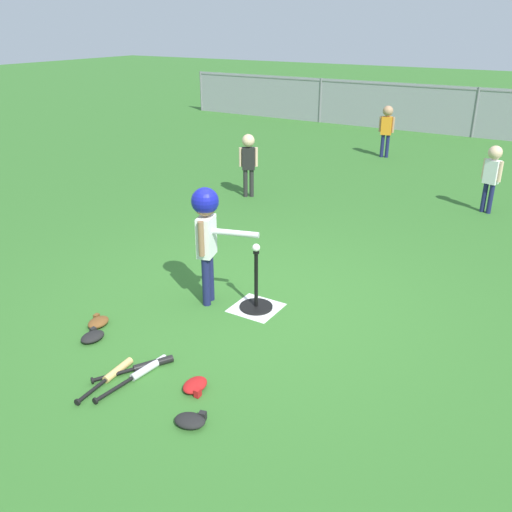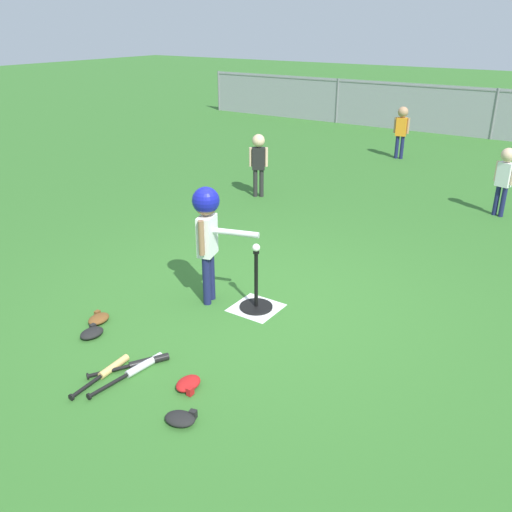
# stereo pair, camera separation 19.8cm
# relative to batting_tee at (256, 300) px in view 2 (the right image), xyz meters

# --- Properties ---
(ground_plane) EXTENTS (60.00, 60.00, 0.00)m
(ground_plane) POSITION_rel_batting_tee_xyz_m (0.00, 0.05, -0.09)
(ground_plane) COLOR #336B28
(home_plate) EXTENTS (0.44, 0.44, 0.01)m
(home_plate) POSITION_rel_batting_tee_xyz_m (0.00, 0.00, -0.09)
(home_plate) COLOR white
(home_plate) RESTS_ON ground_plane
(batting_tee) EXTENTS (0.32, 0.32, 0.60)m
(batting_tee) POSITION_rel_batting_tee_xyz_m (0.00, 0.00, 0.00)
(batting_tee) COLOR black
(batting_tee) RESTS_ON ground_plane
(baseball_on_tee) EXTENTS (0.07, 0.07, 0.07)m
(baseball_on_tee) POSITION_rel_batting_tee_xyz_m (0.00, 0.00, 0.55)
(baseball_on_tee) COLOR white
(baseball_on_tee) RESTS_ON batting_tee
(batter_child) EXTENTS (0.62, 0.34, 1.17)m
(batter_child) POSITION_rel_batting_tee_xyz_m (-0.46, -0.14, 0.75)
(batter_child) COLOR #191E4C
(batter_child) RESTS_ON ground_plane
(fielder_near_left) EXTENTS (0.30, 0.20, 1.02)m
(fielder_near_left) POSITION_rel_batting_tee_xyz_m (-1.09, 6.76, 0.57)
(fielder_near_left) COLOR #191E4C
(fielder_near_left) RESTS_ON ground_plane
(fielder_near_right) EXTENTS (0.25, 0.20, 0.98)m
(fielder_near_right) POSITION_rel_batting_tee_xyz_m (-2.00, 3.04, 0.54)
(fielder_near_right) COLOR #262626
(fielder_near_right) RESTS_ON ground_plane
(fielder_deep_right) EXTENTS (0.28, 0.19, 0.97)m
(fielder_deep_right) POSITION_rel_batting_tee_xyz_m (1.34, 4.18, 0.54)
(fielder_deep_right) COLOR #191E4C
(fielder_deep_right) RESTS_ON ground_plane
(spare_bat_silver) EXTENTS (0.13, 0.70, 0.06)m
(spare_bat_silver) POSITION_rel_batting_tee_xyz_m (-0.19, -1.40, -0.06)
(spare_bat_silver) COLOR silver
(spare_bat_silver) RESTS_ON ground_plane
(spare_bat_wood) EXTENTS (0.10, 0.60, 0.06)m
(spare_bat_wood) POSITION_rel_batting_tee_xyz_m (-0.37, -1.54, -0.06)
(spare_bat_wood) COLOR #DBB266
(spare_bat_wood) RESTS_ON ground_plane
(spare_bat_black) EXTENTS (0.38, 0.59, 0.06)m
(spare_bat_black) POSITION_rel_batting_tee_xyz_m (-0.23, -1.32, -0.06)
(spare_bat_black) COLOR black
(spare_bat_black) RESTS_ON ground_plane
(glove_by_plate) EXTENTS (0.25, 0.22, 0.07)m
(glove_by_plate) POSITION_rel_batting_tee_xyz_m (0.48, -1.65, -0.05)
(glove_by_plate) COLOR black
(glove_by_plate) RESTS_ON ground_plane
(glove_near_bats) EXTENTS (0.20, 0.24, 0.07)m
(glove_near_bats) POSITION_rel_batting_tee_xyz_m (-1.06, -1.03, -0.05)
(glove_near_bats) COLOR brown
(glove_near_bats) RESTS_ON ground_plane
(glove_tossed_aside) EXTENTS (0.18, 0.22, 0.07)m
(glove_tossed_aside) POSITION_rel_batting_tee_xyz_m (0.27, -1.32, -0.05)
(glove_tossed_aside) COLOR #B21919
(glove_tossed_aside) RESTS_ON ground_plane
(glove_outfield_drop) EXTENTS (0.18, 0.23, 0.07)m
(glove_outfield_drop) POSITION_rel_batting_tee_xyz_m (-0.91, -1.24, -0.05)
(glove_outfield_drop) COLOR black
(glove_outfield_drop) RESTS_ON ground_plane
(outfield_fence) EXTENTS (16.06, 0.06, 1.15)m
(outfield_fence) POSITION_rel_batting_tee_xyz_m (0.00, 9.83, 0.53)
(outfield_fence) COLOR slate
(outfield_fence) RESTS_ON ground_plane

